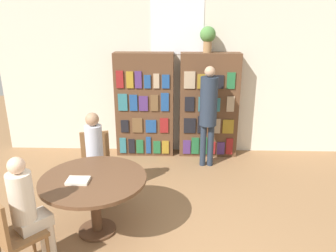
{
  "coord_description": "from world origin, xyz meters",
  "views": [
    {
      "loc": [
        0.02,
        -2.06,
        2.45
      ],
      "look_at": [
        -0.11,
        2.06,
        1.05
      ],
      "focal_mm": 35.0,
      "sensor_mm": 36.0,
      "label": 1
    }
  ],
  "objects_px": {
    "bookshelf_left": "(145,105)",
    "reading_table": "(94,187)",
    "chair_left_side": "(96,160)",
    "seated_reader_right": "(28,207)",
    "librarian_standing": "(208,107)",
    "bookshelf_right": "(209,106)",
    "seated_reader_left": "(95,153)",
    "flower_vase": "(208,37)",
    "chair_near_camera": "(12,232)"
  },
  "relations": [
    {
      "from": "bookshelf_left",
      "to": "reading_table",
      "type": "bearing_deg",
      "value": -98.43
    },
    {
      "from": "chair_left_side",
      "to": "seated_reader_right",
      "type": "height_order",
      "value": "seated_reader_right"
    },
    {
      "from": "reading_table",
      "to": "librarian_standing",
      "type": "height_order",
      "value": "librarian_standing"
    },
    {
      "from": "reading_table",
      "to": "seated_reader_right",
      "type": "bearing_deg",
      "value": -131.22
    },
    {
      "from": "bookshelf_right",
      "to": "seated_reader_left",
      "type": "relative_size",
      "value": 1.49
    },
    {
      "from": "chair_left_side",
      "to": "librarian_standing",
      "type": "bearing_deg",
      "value": -162.88
    },
    {
      "from": "reading_table",
      "to": "seated_reader_right",
      "type": "xyz_separation_m",
      "value": [
        -0.5,
        -0.57,
        0.09
      ]
    },
    {
      "from": "flower_vase",
      "to": "reading_table",
      "type": "relative_size",
      "value": 0.36
    },
    {
      "from": "bookshelf_left",
      "to": "bookshelf_right",
      "type": "relative_size",
      "value": 1.0
    },
    {
      "from": "bookshelf_left",
      "to": "seated_reader_right",
      "type": "bearing_deg",
      "value": -106.1
    },
    {
      "from": "bookshelf_left",
      "to": "bookshelf_right",
      "type": "bearing_deg",
      "value": -0.0
    },
    {
      "from": "seated_reader_right",
      "to": "librarian_standing",
      "type": "distance_m",
      "value": 3.13
    },
    {
      "from": "bookshelf_right",
      "to": "chair_near_camera",
      "type": "bearing_deg",
      "value": -124.53
    },
    {
      "from": "seated_reader_left",
      "to": "seated_reader_right",
      "type": "xyz_separation_m",
      "value": [
        -0.33,
        -1.3,
        -0.01
      ]
    },
    {
      "from": "bookshelf_right",
      "to": "chair_near_camera",
      "type": "height_order",
      "value": "bookshelf_right"
    },
    {
      "from": "reading_table",
      "to": "bookshelf_left",
      "type": "bearing_deg",
      "value": 81.57
    },
    {
      "from": "flower_vase",
      "to": "chair_near_camera",
      "type": "height_order",
      "value": "flower_vase"
    },
    {
      "from": "bookshelf_left",
      "to": "seated_reader_right",
      "type": "height_order",
      "value": "bookshelf_left"
    },
    {
      "from": "bookshelf_right",
      "to": "seated_reader_left",
      "type": "xyz_separation_m",
      "value": [
        -1.66,
        -1.63,
        -0.23
      ]
    },
    {
      "from": "bookshelf_left",
      "to": "seated_reader_left",
      "type": "xyz_separation_m",
      "value": [
        -0.52,
        -1.63,
        -0.23
      ]
    },
    {
      "from": "reading_table",
      "to": "seated_reader_right",
      "type": "distance_m",
      "value": 0.76
    },
    {
      "from": "bookshelf_right",
      "to": "seated_reader_right",
      "type": "bearing_deg",
      "value": -124.18
    },
    {
      "from": "bookshelf_right",
      "to": "librarian_standing",
      "type": "xyz_separation_m",
      "value": [
        -0.05,
        -0.5,
        0.11
      ]
    },
    {
      "from": "chair_near_camera",
      "to": "reading_table",
      "type": "bearing_deg",
      "value": 90.0
    },
    {
      "from": "chair_near_camera",
      "to": "librarian_standing",
      "type": "height_order",
      "value": "librarian_standing"
    },
    {
      "from": "chair_left_side",
      "to": "reading_table",
      "type": "bearing_deg",
      "value": 90.0
    },
    {
      "from": "flower_vase",
      "to": "seated_reader_left",
      "type": "distance_m",
      "value": 2.69
    },
    {
      "from": "chair_near_camera",
      "to": "seated_reader_left",
      "type": "relative_size",
      "value": 0.72
    },
    {
      "from": "reading_table",
      "to": "chair_near_camera",
      "type": "height_order",
      "value": "chair_near_camera"
    },
    {
      "from": "bookshelf_right",
      "to": "reading_table",
      "type": "xyz_separation_m",
      "value": [
        -1.5,
        -2.37,
        -0.33
      ]
    },
    {
      "from": "reading_table",
      "to": "chair_near_camera",
      "type": "distance_m",
      "value": 0.95
    },
    {
      "from": "chair_near_camera",
      "to": "chair_left_side",
      "type": "height_order",
      "value": "same"
    },
    {
      "from": "bookshelf_right",
      "to": "librarian_standing",
      "type": "height_order",
      "value": "bookshelf_right"
    },
    {
      "from": "flower_vase",
      "to": "librarian_standing",
      "type": "xyz_separation_m",
      "value": [
        0.01,
        -0.51,
        -1.08
      ]
    },
    {
      "from": "reading_table",
      "to": "chair_left_side",
      "type": "xyz_separation_m",
      "value": [
        -0.21,
        0.92,
        -0.09
      ]
    },
    {
      "from": "librarian_standing",
      "to": "reading_table",
      "type": "bearing_deg",
      "value": -127.72
    },
    {
      "from": "bookshelf_left",
      "to": "bookshelf_right",
      "type": "height_order",
      "value": "same"
    },
    {
      "from": "flower_vase",
      "to": "bookshelf_left",
      "type": "bearing_deg",
      "value": -179.75
    },
    {
      "from": "chair_near_camera",
      "to": "librarian_standing",
      "type": "bearing_deg",
      "value": 92.5
    },
    {
      "from": "flower_vase",
      "to": "reading_table",
      "type": "height_order",
      "value": "flower_vase"
    },
    {
      "from": "bookshelf_left",
      "to": "reading_table",
      "type": "xyz_separation_m",
      "value": [
        -0.35,
        -2.37,
        -0.33
      ]
    },
    {
      "from": "bookshelf_left",
      "to": "reading_table",
      "type": "relative_size",
      "value": 1.53
    },
    {
      "from": "chair_left_side",
      "to": "seated_reader_left",
      "type": "distance_m",
      "value": 0.27
    },
    {
      "from": "flower_vase",
      "to": "chair_left_side",
      "type": "relative_size",
      "value": 0.48
    },
    {
      "from": "chair_left_side",
      "to": "librarian_standing",
      "type": "distance_m",
      "value": 1.98
    },
    {
      "from": "chair_near_camera",
      "to": "seated_reader_left",
      "type": "xyz_separation_m",
      "value": [
        0.45,
        1.44,
        0.19
      ]
    },
    {
      "from": "flower_vase",
      "to": "bookshelf_right",
      "type": "bearing_deg",
      "value": -4.41
    },
    {
      "from": "chair_left_side",
      "to": "flower_vase",
      "type": "bearing_deg",
      "value": -151.21
    },
    {
      "from": "librarian_standing",
      "to": "chair_left_side",
      "type": "bearing_deg",
      "value": -150.1
    },
    {
      "from": "bookshelf_right",
      "to": "chair_left_side",
      "type": "relative_size",
      "value": 2.07
    }
  ]
}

